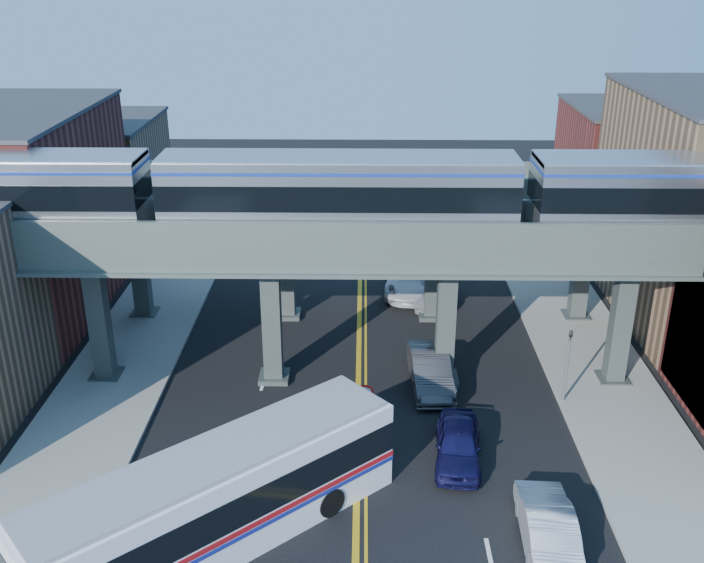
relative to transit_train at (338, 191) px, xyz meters
The scene contains 17 objects.
ground 12.28m from the transit_train, 83.67° to the right, with size 120.00×120.00×0.00m, color black.
sidewalk_west 14.18m from the transit_train, 169.33° to the left, with size 5.00×70.00×0.16m, color gray.
sidewalk_east 15.55m from the transit_train, ahead, with size 5.00×70.00×0.16m, color gray.
building_west_b 19.71m from the transit_train, 155.57° to the left, with size 8.00×14.00×11.00m, color maroon.
building_west_c 27.91m from the transit_train, 129.99° to the left, with size 8.00×10.00×8.00m, color #876546.
building_east_c 28.98m from the transit_train, 47.29° to the left, with size 8.00×10.00×9.00m, color maroon.
elevated_viaduct_near 2.93m from the transit_train, ahead, with size 52.00×3.60×7.40m.
elevated_viaduct_far 7.59m from the transit_train, 82.77° to the left, with size 52.00×3.60×7.40m.
transit_train is the anchor object (origin of this frame).
stop_sign 9.10m from the transit_train, 76.63° to the right, with size 0.76×0.09×2.63m.
traffic_signal 12.42m from the transit_train, 11.21° to the right, with size 0.15×0.18×4.10m.
transit_bus 13.97m from the transit_train, 108.48° to the right, with size 11.96×11.03×3.44m.
car_lane_a 11.70m from the transit_train, 52.47° to the right, with size 1.78×4.43×1.51m, color #10103B.
car_lane_b 9.45m from the transit_train, ahead, with size 1.75×5.03×1.66m, color #303032.
car_lane_c 14.16m from the transit_train, 69.59° to the left, with size 2.97×6.44×1.79m, color silver.
car_lane_d 13.67m from the transit_train, 60.87° to the left, with size 2.10×5.17×1.50m, color #AAAAAF.
car_parked_curb 15.75m from the transit_train, 56.16° to the right, with size 1.66×4.75×1.56m, color #B9B8BD.
Camera 1 is at (0.20, -24.50, 18.68)m, focal length 40.00 mm.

